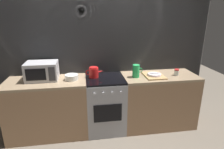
{
  "coord_description": "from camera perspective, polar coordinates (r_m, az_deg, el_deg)",
  "views": [
    {
      "loc": [
        -0.32,
        -2.79,
        1.89
      ],
      "look_at": [
        0.11,
        0.0,
        0.95
      ],
      "focal_mm": 30.69,
      "sensor_mm": 36.0,
      "label": 1
    }
  ],
  "objects": [
    {
      "name": "spice_jar",
      "position": [
        3.25,
        18.66,
        0.64
      ],
      "size": [
        0.08,
        0.08,
        0.1
      ],
      "color": "silver",
      "rests_on": "counter_right"
    },
    {
      "name": "microwave",
      "position": [
        3.05,
        -20.12,
        0.99
      ],
      "size": [
        0.46,
        0.35,
        0.27
      ],
      "color": "#B2B2B7",
      "rests_on": "counter_left"
    },
    {
      "name": "pitcher",
      "position": [
        3.01,
        7.18,
        1.05
      ],
      "size": [
        0.16,
        0.11,
        0.2
      ],
      "color": "green",
      "rests_on": "counter_right"
    },
    {
      "name": "mixing_bowl",
      "position": [
        2.95,
        -11.92,
        -0.79
      ],
      "size": [
        0.2,
        0.2,
        0.08
      ],
      "primitive_type": "cylinder",
      "color": "silver",
      "rests_on": "counter_left"
    },
    {
      "name": "dish_pile",
      "position": [
        3.12,
        12.39,
        -0.17
      ],
      "size": [
        0.3,
        0.4,
        0.06
      ],
      "color": "tan",
      "rests_on": "counter_right"
    },
    {
      "name": "stove_unit",
      "position": [
        3.16,
        -1.99,
        -8.75
      ],
      "size": [
        0.6,
        0.63,
        0.9
      ],
      "color": "#9E9EA3",
      "rests_on": "ground_plane"
    },
    {
      "name": "back_wall",
      "position": [
        3.21,
        -2.83,
        5.95
      ],
      "size": [
        3.6,
        0.05,
        2.4
      ],
      "color": "gray",
      "rests_on": "ground_plane"
    },
    {
      "name": "kettle",
      "position": [
        3.0,
        -5.45,
        0.66
      ],
      "size": [
        0.28,
        0.15,
        0.17
      ],
      "color": "red",
      "rests_on": "stove_unit"
    },
    {
      "name": "counter_left",
      "position": [
        3.2,
        -18.46,
        -9.42
      ],
      "size": [
        1.2,
        0.6,
        0.9
      ],
      "color": "#997251",
      "rests_on": "ground_plane"
    },
    {
      "name": "ground_plane",
      "position": [
        3.39,
        -1.91,
        -15.53
      ],
      "size": [
        8.0,
        8.0,
        0.0
      ],
      "primitive_type": "plane",
      "color": "#6B6054"
    },
    {
      "name": "counter_right",
      "position": [
        3.37,
        13.51,
        -7.44
      ],
      "size": [
        1.2,
        0.6,
        0.9
      ],
      "color": "#997251",
      "rests_on": "ground_plane"
    }
  ]
}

